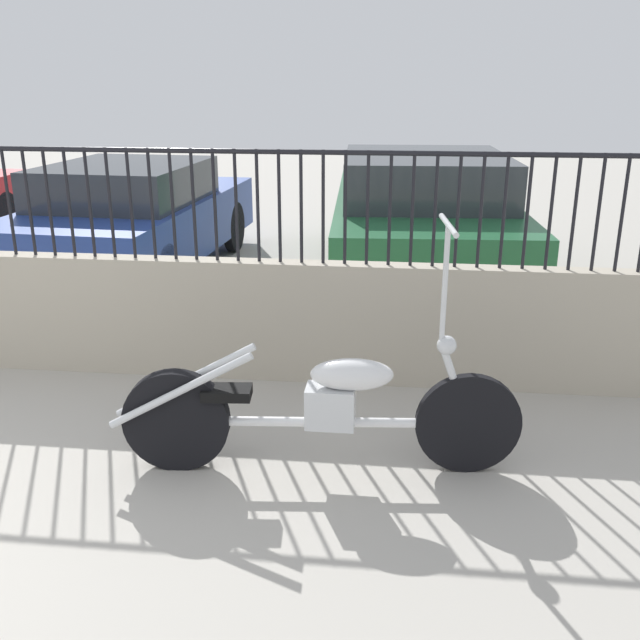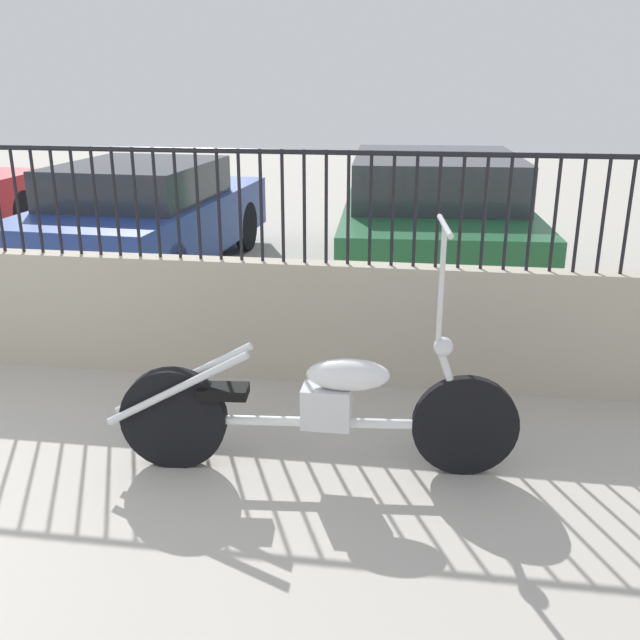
{
  "view_description": "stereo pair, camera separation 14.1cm",
  "coord_description": "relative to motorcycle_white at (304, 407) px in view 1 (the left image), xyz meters",
  "views": [
    {
      "loc": [
        3.12,
        -2.11,
        2.2
      ],
      "look_at": [
        2.63,
        2.2,
        0.7
      ],
      "focal_mm": 40.0,
      "sensor_mm": 36.0,
      "label": 1
    },
    {
      "loc": [
        3.26,
        -2.09,
        2.2
      ],
      "look_at": [
        2.63,
        2.2,
        0.7
      ],
      "focal_mm": 40.0,
      "sensor_mm": 36.0,
      "label": 2
    }
  ],
  "objects": [
    {
      "name": "motorcycle_white",
      "position": [
        0.0,
        0.0,
        0.0
      ],
      "size": [
        2.36,
        0.52,
        1.48
      ],
      "rotation": [
        0.0,
        0.0,
        0.09
      ],
      "color": "black",
      "rests_on": "ground_plane"
    },
    {
      "name": "car_green",
      "position": [
        0.74,
        4.3,
        0.31
      ],
      "size": [
        2.12,
        4.52,
        1.4
      ],
      "rotation": [
        0.0,
        0.0,
        1.63
      ],
      "color": "black",
      "rests_on": "ground_plane"
    },
    {
      "name": "car_blue",
      "position": [
        -2.52,
        4.13,
        0.26
      ],
      "size": [
        1.93,
        4.02,
        1.28
      ],
      "rotation": [
        0.0,
        0.0,
        1.51
      ],
      "color": "black",
      "rests_on": "ground_plane"
    }
  ]
}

